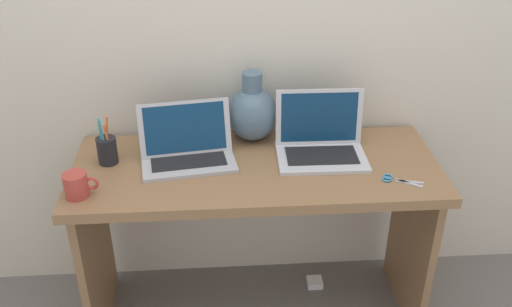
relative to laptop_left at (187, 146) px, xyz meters
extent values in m
cube|color=beige|center=(0.26, 0.25, 0.39)|extent=(4.40, 0.04, 2.40)
cube|color=olive|center=(0.26, -0.06, -0.08)|extent=(1.38, 0.55, 0.04)
cube|color=olive|center=(-0.39, -0.06, -0.45)|extent=(0.03, 0.47, 0.71)
cube|color=olive|center=(0.91, -0.06, -0.45)|extent=(0.03, 0.47, 0.71)
cube|color=#B2B2B7|center=(0.00, -0.03, -0.05)|extent=(0.37, 0.26, 0.01)
cube|color=black|center=(0.00, -0.03, -0.04)|extent=(0.29, 0.17, 0.00)
cube|color=#B2B2B7|center=(-0.01, 0.04, 0.06)|extent=(0.36, 0.12, 0.20)
cube|color=navy|center=(-0.01, 0.04, 0.06)|extent=(0.31, 0.11, 0.18)
cube|color=silver|center=(0.51, -0.03, -0.05)|extent=(0.34, 0.24, 0.01)
cube|color=black|center=(0.51, -0.03, -0.04)|extent=(0.27, 0.15, 0.00)
cube|color=silver|center=(0.51, 0.07, 0.07)|extent=(0.34, 0.04, 0.23)
cube|color=navy|center=(0.51, 0.07, 0.07)|extent=(0.30, 0.03, 0.20)
ellipsoid|color=slate|center=(0.26, 0.15, 0.05)|extent=(0.20, 0.20, 0.22)
cylinder|color=slate|center=(0.26, 0.15, 0.19)|extent=(0.08, 0.08, 0.08)
cylinder|color=#B23D33|center=(-0.37, -0.23, -0.01)|extent=(0.08, 0.08, 0.09)
torus|color=#B23D33|center=(-0.32, -0.23, -0.01)|extent=(0.05, 0.01, 0.05)
cylinder|color=black|center=(-0.30, 0.00, -0.01)|extent=(0.07, 0.07, 0.10)
cylinder|color=orange|center=(-0.29, 0.01, 0.05)|extent=(0.03, 0.01, 0.16)
cylinder|color=#4CA566|center=(-0.31, -0.01, 0.04)|extent=(0.02, 0.03, 0.14)
cylinder|color=#338CBF|center=(-0.30, -0.02, 0.05)|extent=(0.02, 0.01, 0.16)
cylinder|color=orange|center=(-0.29, -0.01, 0.04)|extent=(0.02, 0.02, 0.14)
cube|color=#B7B7BC|center=(0.80, -0.22, -0.06)|extent=(0.10, 0.04, 0.00)
cube|color=#B7B7BC|center=(0.80, -0.23, -0.06)|extent=(0.09, 0.07, 0.00)
torus|color=#338CBF|center=(0.72, -0.20, -0.05)|extent=(0.04, 0.04, 0.01)
torus|color=#338CBF|center=(0.73, -0.18, -0.05)|extent=(0.04, 0.03, 0.01)
cube|color=white|center=(0.54, 0.08, -0.79)|extent=(0.07, 0.07, 0.03)
camera|label=1|loc=(0.13, -1.89, 1.04)|focal=39.72mm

